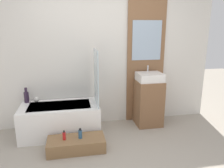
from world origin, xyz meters
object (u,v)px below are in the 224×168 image
Objects in this scene: sink at (150,77)px; vase_tall_dark at (26,97)px; wooden_step_bench at (76,144)px; bottle_soap_secondary at (80,134)px; bottle_soap_primary at (64,136)px; vase_round_light at (36,99)px; bathtub at (61,119)px.

vase_tall_dark is at bearing 176.01° from sink.
wooden_step_bench is 5.48× the size of bottle_soap_secondary.
sink is 1.79m from bottle_soap_primary.
bottle_soap_primary is (0.47, -0.81, -0.31)m from vase_round_light.
bottle_soap_primary is at bearing -52.58° from vase_tall_dark.
bathtub reaches higher than bottle_soap_secondary.
bottle_soap_secondary is (0.06, 0.00, 0.16)m from wooden_step_bench.
sink is at bearing -3.99° from vase_tall_dark.
wooden_step_bench is at bearing 180.00° from bottle_soap_secondary.
bathtub is 4.96× the size of vase_tall_dark.
wooden_step_bench is 1.92× the size of sink.
wooden_step_bench is 1.72m from sink.
sink is at bearing -4.10° from vase_round_light.
wooden_step_bench is at bearing -45.86° from vase_tall_dark.
bottle_soap_primary is 0.23m from bottle_soap_secondary.
bottle_soap_secondary is (0.30, -0.57, -0.00)m from bathtub.
bathtub is 0.65m from bottle_soap_secondary.
bathtub is 0.56m from vase_round_light.
sink is at bearing 27.39° from bottle_soap_secondary.
vase_tall_dark is 0.17m from vase_round_light.
bottle_soap_primary is at bearing -60.13° from vase_round_light.
bathtub is 8.41× the size of bottle_soap_secondary.
vase_round_light is at bearing 119.87° from bottle_soap_primary.
vase_tall_dark is 1.86× the size of bottle_soap_primary.
vase_round_light is (-0.40, 0.24, 0.31)m from bathtub.
bathtub reaches higher than bottle_soap_primary.
bottle_soap_secondary is at bearing 0.00° from bottle_soap_primary.
bottle_soap_primary is (-0.17, 0.00, 0.16)m from wooden_step_bench.
bottle_soap_secondary is at bearing -43.67° from vase_tall_dark.
bathtub is at bearing -31.23° from vase_round_light.
vase_tall_dark is 1.24m from bottle_soap_secondary.
sink is 2.03m from vase_round_light.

